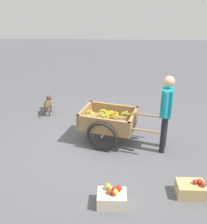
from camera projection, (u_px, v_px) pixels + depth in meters
The scene contains 6 objects.
ground_plane at pixel (100, 148), 5.72m from camera, with size 24.00×24.00×0.00m, color #56565B.
fruit_cart at pixel (108, 122), 5.80m from camera, with size 1.79×1.18×0.72m.
vendor_person at pixel (166, 108), 5.28m from camera, with size 0.28×0.57×1.55m.
dog at pixel (48, 104), 7.12m from camera, with size 0.21×0.67×0.40m.
apple_crate at pixel (191, 189), 4.40m from camera, with size 0.44×0.32×0.30m.
mixed_fruit_crate at pixel (112, 198), 4.20m from camera, with size 0.44×0.32×0.32m.
Camera 1 is at (-0.27, 4.87, 3.07)m, focal length 44.74 mm.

